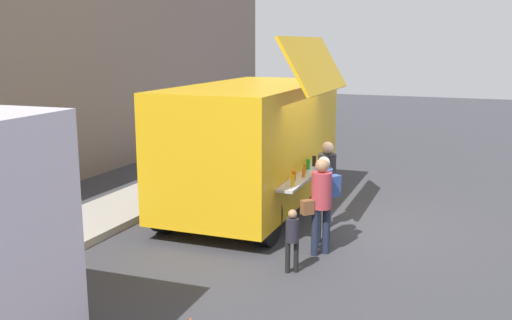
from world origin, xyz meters
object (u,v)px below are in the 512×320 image
(trash_bin, at_px, (231,150))
(customer_front_ordering, at_px, (327,177))
(customer_rear_waiting, at_px, (321,198))
(customer_mid_with_backpack, at_px, (325,191))
(food_truck_main, at_px, (254,142))
(child_near_queue, at_px, (292,235))

(trash_bin, xyz_separation_m, customer_front_ordering, (-4.44, -4.12, 0.52))
(customer_rear_waiting, bearing_deg, customer_mid_with_backpack, -38.13)
(food_truck_main, bearing_deg, customer_rear_waiting, -136.38)
(food_truck_main, xyz_separation_m, customer_mid_with_backpack, (-1.48, -2.00, -0.53))
(trash_bin, xyz_separation_m, customer_mid_with_backpack, (-5.32, -4.32, 0.47))
(food_truck_main, height_order, child_near_queue, food_truck_main)
(trash_bin, distance_m, customer_rear_waiting, 7.41)
(customer_front_ordering, distance_m, child_near_queue, 2.47)
(customer_front_ordering, bearing_deg, child_near_queue, 99.27)
(customer_front_ordering, bearing_deg, customer_rear_waiting, 107.92)
(customer_front_ordering, distance_m, customer_mid_with_backpack, 0.91)
(child_near_queue, bearing_deg, trash_bin, -0.99)
(child_near_queue, bearing_deg, customer_rear_waiting, -43.87)
(trash_bin, relative_size, customer_mid_with_backpack, 0.63)
(customer_mid_with_backpack, xyz_separation_m, child_near_queue, (-1.54, 0.09, -0.36))
(trash_bin, xyz_separation_m, customer_rear_waiting, (-5.93, -4.42, 0.50))
(food_truck_main, relative_size, trash_bin, 5.37)
(customer_front_ordering, relative_size, child_near_queue, 1.66)
(child_near_queue, bearing_deg, customer_mid_with_backpack, -35.93)
(customer_front_ordering, height_order, customer_rear_waiting, customer_front_ordering)
(customer_front_ordering, height_order, customer_mid_with_backpack, customer_front_ordering)
(food_truck_main, bearing_deg, trash_bin, 29.58)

